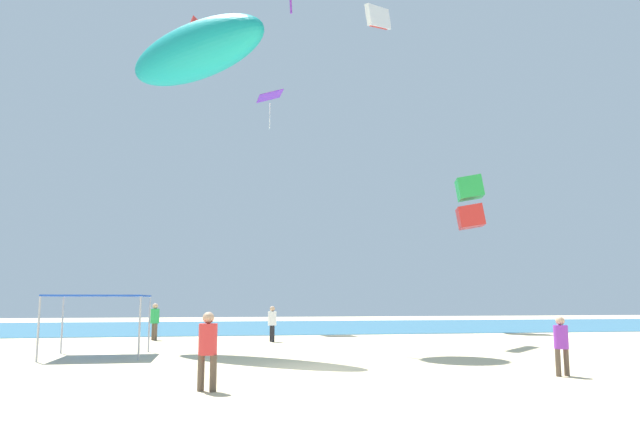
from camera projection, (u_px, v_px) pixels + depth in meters
The scene contains 11 objects.
ground at pixel (323, 371), 17.80m from camera, with size 110.00×110.00×0.10m, color beige.
ocean_strip at pixel (255, 327), 45.58m from camera, with size 110.00×23.12×0.03m, color teal.
canopy_tent at pixel (100, 298), 21.91m from camera, with size 3.36×3.33×2.25m.
person_near_tent at pixel (155, 319), 30.55m from camera, with size 0.45×0.47×1.89m.
person_leftmost at pixel (561, 341), 16.19m from camera, with size 0.43×0.38×1.61m.
person_central at pixel (272, 321), 29.39m from camera, with size 0.42×0.46×1.76m.
person_rightmost at pixel (208, 344), 13.53m from camera, with size 0.43×0.43×1.79m.
kite_parafoil_white at pixel (378, 18), 34.04m from camera, with size 2.51×3.39×2.40m.
kite_inflatable_teal at pixel (194, 52), 26.32m from camera, with size 7.77×8.23×3.42m.
kite_diamond_purple at pixel (270, 98), 42.20m from camera, with size 1.81×1.89×2.73m.
kite_box_green at pixel (470, 202), 39.88m from camera, with size 2.19×2.06×3.62m.
Camera 1 is at (-3.34, -17.95, 2.06)m, focal length 33.13 mm.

